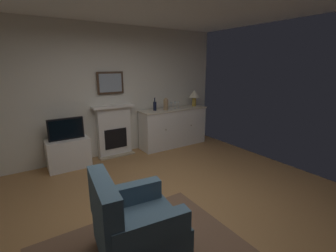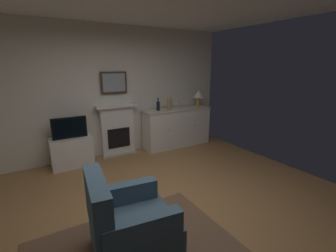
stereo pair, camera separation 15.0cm
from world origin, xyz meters
TOP-DOWN VIEW (x-y plane):
  - ground_plane at (0.00, 0.00)m, footprint 5.50×5.13m
  - wall_rear at (0.00, 2.54)m, footprint 5.50×0.06m
  - area_rug at (-0.69, -0.39)m, footprint 2.10×1.42m
  - fireplace_unit at (0.12, 2.41)m, footprint 0.87×0.30m
  - framed_picture at (0.12, 2.45)m, footprint 0.55×0.04m
  - sideboard_cabinet at (1.53, 2.23)m, footprint 1.66×0.49m
  - table_lamp at (2.15, 2.23)m, footprint 0.26×0.26m
  - wine_bottle at (1.04, 2.26)m, footprint 0.08×0.08m
  - wine_glass_left at (1.45, 2.20)m, footprint 0.07×0.07m
  - wine_glass_center at (1.56, 2.21)m, footprint 0.07×0.07m
  - wine_glass_right at (1.67, 2.22)m, footprint 0.07×0.07m
  - vase_decorative at (1.29, 2.18)m, footprint 0.11×0.11m
  - tv_cabinet at (-0.86, 2.25)m, footprint 0.75×0.42m
  - tv_set at (-0.86, 2.22)m, footprint 0.62×0.07m
  - armchair at (-0.76, -0.41)m, footprint 0.89×0.86m

SIDE VIEW (x-z plane):
  - ground_plane at x=0.00m, z-range -0.10..0.00m
  - area_rug at x=-0.69m, z-range 0.00..0.02m
  - tv_cabinet at x=-0.86m, z-range 0.00..0.57m
  - armchair at x=-0.76m, z-range -0.08..0.84m
  - sideboard_cabinet at x=1.53m, z-range 0.00..0.91m
  - fireplace_unit at x=0.12m, z-range 0.00..1.10m
  - tv_set at x=-0.86m, z-range 0.57..0.97m
  - wine_bottle at x=1.04m, z-range 0.87..1.16m
  - wine_glass_left at x=1.45m, z-range 0.95..1.11m
  - wine_glass_center at x=1.56m, z-range 0.95..1.11m
  - wine_glass_right at x=1.67m, z-range 0.95..1.11m
  - vase_decorative at x=1.29m, z-range 0.91..1.19m
  - table_lamp at x=2.15m, z-range 0.99..1.39m
  - wall_rear at x=0.00m, z-range 0.00..2.70m
  - framed_picture at x=0.12m, z-range 1.33..1.78m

